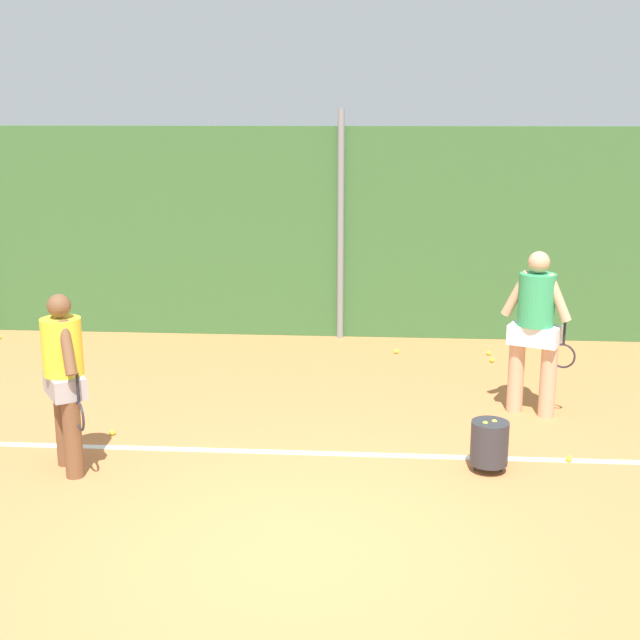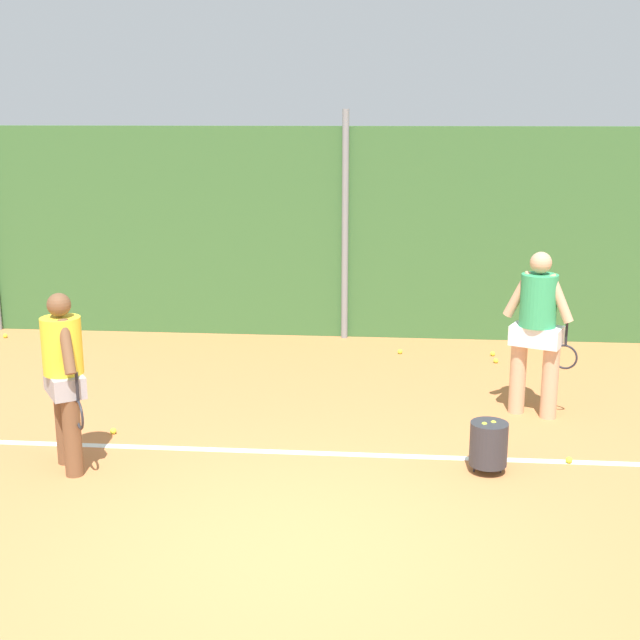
{
  "view_description": "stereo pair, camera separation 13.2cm",
  "coord_description": "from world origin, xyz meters",
  "px_view_note": "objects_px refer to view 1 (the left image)",
  "views": [
    {
      "loc": [
        0.62,
        -6.04,
        3.36
      ],
      "look_at": [
        0.0,
        2.35,
        1.3
      ],
      "focal_mm": 47.87,
      "sensor_mm": 36.0,
      "label": 1
    },
    {
      "loc": [
        0.75,
        -6.03,
        3.36
      ],
      "look_at": [
        0.0,
        2.35,
        1.3
      ],
      "focal_mm": 47.87,
      "sensor_mm": 36.0,
      "label": 2
    }
  ],
  "objects_px": {
    "tennis_ball_6": "(61,377)",
    "tennis_ball_7": "(492,360)",
    "player_midcourt": "(535,324)",
    "ball_hopper": "(489,443)",
    "tennis_ball_1": "(112,432)",
    "player_foreground_near": "(64,374)",
    "tennis_ball_9": "(489,353)",
    "tennis_ball_8": "(396,351)",
    "tennis_ball_4": "(569,459)"
  },
  "relations": [
    {
      "from": "tennis_ball_1",
      "to": "tennis_ball_4",
      "type": "xyz_separation_m",
      "value": [
        4.71,
        -0.37,
        0.0
      ]
    },
    {
      "from": "ball_hopper",
      "to": "tennis_ball_4",
      "type": "relative_size",
      "value": 7.78
    },
    {
      "from": "ball_hopper",
      "to": "tennis_ball_4",
      "type": "bearing_deg",
      "value": 18.85
    },
    {
      "from": "tennis_ball_1",
      "to": "tennis_ball_8",
      "type": "xyz_separation_m",
      "value": [
        3.06,
        3.39,
        0.0
      ]
    },
    {
      "from": "player_foreground_near",
      "to": "tennis_ball_6",
      "type": "xyz_separation_m",
      "value": [
        -1.15,
        2.76,
        -0.94
      ]
    },
    {
      "from": "player_midcourt",
      "to": "tennis_ball_7",
      "type": "bearing_deg",
      "value": 119.11
    },
    {
      "from": "ball_hopper",
      "to": "player_midcourt",
      "type": "bearing_deg",
      "value": 68.06
    },
    {
      "from": "player_midcourt",
      "to": "tennis_ball_7",
      "type": "relative_size",
      "value": 28.38
    },
    {
      "from": "tennis_ball_9",
      "to": "player_midcourt",
      "type": "bearing_deg",
      "value": -85.49
    },
    {
      "from": "player_midcourt",
      "to": "tennis_ball_9",
      "type": "xyz_separation_m",
      "value": [
        -0.19,
        2.39,
        -1.02
      ]
    },
    {
      "from": "tennis_ball_1",
      "to": "tennis_ball_9",
      "type": "distance_m",
      "value": 5.53
    },
    {
      "from": "tennis_ball_4",
      "to": "tennis_ball_6",
      "type": "height_order",
      "value": "same"
    },
    {
      "from": "player_foreground_near",
      "to": "tennis_ball_6",
      "type": "height_order",
      "value": "player_foreground_near"
    },
    {
      "from": "player_midcourt",
      "to": "ball_hopper",
      "type": "bearing_deg",
      "value": -87.96
    },
    {
      "from": "player_foreground_near",
      "to": "tennis_ball_7",
      "type": "relative_size",
      "value": 26.28
    },
    {
      "from": "tennis_ball_6",
      "to": "tennis_ball_9",
      "type": "bearing_deg",
      "value": 15.4
    },
    {
      "from": "player_foreground_near",
      "to": "tennis_ball_9",
      "type": "xyz_separation_m",
      "value": [
        4.48,
        4.31,
        -0.94
      ]
    },
    {
      "from": "tennis_ball_7",
      "to": "tennis_ball_8",
      "type": "height_order",
      "value": "same"
    },
    {
      "from": "tennis_ball_6",
      "to": "tennis_ball_9",
      "type": "height_order",
      "value": "same"
    },
    {
      "from": "player_foreground_near",
      "to": "player_midcourt",
      "type": "height_order",
      "value": "player_midcourt"
    },
    {
      "from": "tennis_ball_6",
      "to": "tennis_ball_7",
      "type": "relative_size",
      "value": 1.0
    },
    {
      "from": "player_midcourt",
      "to": "tennis_ball_9",
      "type": "distance_m",
      "value": 2.6
    },
    {
      "from": "tennis_ball_7",
      "to": "tennis_ball_8",
      "type": "relative_size",
      "value": 1.0
    },
    {
      "from": "tennis_ball_1",
      "to": "tennis_ball_4",
      "type": "distance_m",
      "value": 4.72
    },
    {
      "from": "tennis_ball_4",
      "to": "tennis_ball_9",
      "type": "height_order",
      "value": "same"
    },
    {
      "from": "ball_hopper",
      "to": "tennis_ball_6",
      "type": "distance_m",
      "value": 5.73
    },
    {
      "from": "player_midcourt",
      "to": "ball_hopper",
      "type": "relative_size",
      "value": 3.65
    },
    {
      "from": "player_foreground_near",
      "to": "tennis_ball_4",
      "type": "height_order",
      "value": "player_foreground_near"
    },
    {
      "from": "tennis_ball_9",
      "to": "tennis_ball_8",
      "type": "bearing_deg",
      "value": -179.7
    },
    {
      "from": "tennis_ball_8",
      "to": "tennis_ball_9",
      "type": "height_order",
      "value": "same"
    },
    {
      "from": "tennis_ball_7",
      "to": "tennis_ball_8",
      "type": "bearing_deg",
      "value": 165.3
    },
    {
      "from": "tennis_ball_8",
      "to": "tennis_ball_9",
      "type": "xyz_separation_m",
      "value": [
        1.3,
        0.01,
        0.0
      ]
    },
    {
      "from": "tennis_ball_1",
      "to": "tennis_ball_9",
      "type": "xyz_separation_m",
      "value": [
        4.37,
        3.39,
        0.0
      ]
    },
    {
      "from": "player_midcourt",
      "to": "ball_hopper",
      "type": "distance_m",
      "value": 1.94
    },
    {
      "from": "ball_hopper",
      "to": "tennis_ball_9",
      "type": "relative_size",
      "value": 7.78
    },
    {
      "from": "player_midcourt",
      "to": "tennis_ball_4",
      "type": "height_order",
      "value": "player_midcourt"
    },
    {
      "from": "tennis_ball_4",
      "to": "tennis_ball_9",
      "type": "bearing_deg",
      "value": 95.19
    },
    {
      "from": "player_midcourt",
      "to": "tennis_ball_1",
      "type": "relative_size",
      "value": 28.38
    },
    {
      "from": "player_foreground_near",
      "to": "tennis_ball_1",
      "type": "xyz_separation_m",
      "value": [
        0.11,
        0.92,
        -0.94
      ]
    },
    {
      "from": "ball_hopper",
      "to": "tennis_ball_7",
      "type": "relative_size",
      "value": 7.78
    },
    {
      "from": "player_foreground_near",
      "to": "tennis_ball_9",
      "type": "height_order",
      "value": "player_foreground_near"
    },
    {
      "from": "tennis_ball_1",
      "to": "tennis_ball_4",
      "type": "bearing_deg",
      "value": -4.45
    },
    {
      "from": "tennis_ball_7",
      "to": "tennis_ball_8",
      "type": "xyz_separation_m",
      "value": [
        -1.31,
        0.34,
        0.0
      ]
    },
    {
      "from": "player_foreground_near",
      "to": "player_midcourt",
      "type": "xyz_separation_m",
      "value": [
        4.67,
        1.93,
        0.08
      ]
    },
    {
      "from": "player_midcourt",
      "to": "tennis_ball_6",
      "type": "height_order",
      "value": "player_midcourt"
    },
    {
      "from": "tennis_ball_6",
      "to": "tennis_ball_1",
      "type": "bearing_deg",
      "value": -55.6
    },
    {
      "from": "ball_hopper",
      "to": "tennis_ball_7",
      "type": "xyz_separation_m",
      "value": [
        0.48,
        3.69,
        -0.26
      ]
    },
    {
      "from": "player_foreground_near",
      "to": "ball_hopper",
      "type": "xyz_separation_m",
      "value": [
        4.0,
        0.28,
        -0.68
      ]
    },
    {
      "from": "tennis_ball_6",
      "to": "tennis_ball_9",
      "type": "xyz_separation_m",
      "value": [
        5.63,
        1.55,
        0.0
      ]
    },
    {
      "from": "tennis_ball_4",
      "to": "tennis_ball_8",
      "type": "relative_size",
      "value": 1.0
    }
  ]
}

